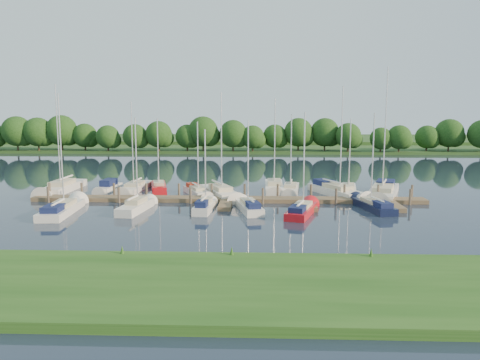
{
  "coord_description": "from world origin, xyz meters",
  "views": [
    {
      "loc": [
        3.06,
        -38.82,
        9.12
      ],
      "look_at": [
        1.29,
        8.0,
        2.2
      ],
      "focal_mm": 35.0,
      "sensor_mm": 36.0,
      "label": 1
    }
  ],
  "objects_px": {
    "sailboat_n_0": "(62,189)",
    "sailboat_s_2": "(205,207)",
    "sailboat_n_5": "(221,194)",
    "motorboat": "(108,188)",
    "dock": "(227,201)"
  },
  "relations": [
    {
      "from": "dock",
      "to": "sailboat_n_5",
      "type": "xyz_separation_m",
      "value": [
        -0.87,
        3.33,
        0.08
      ]
    },
    {
      "from": "sailboat_s_2",
      "to": "motorboat",
      "type": "bearing_deg",
      "value": 144.35
    },
    {
      "from": "sailboat_n_0",
      "to": "sailboat_s_2",
      "type": "xyz_separation_m",
      "value": [
        17.59,
        -9.86,
        0.05
      ]
    },
    {
      "from": "sailboat_n_0",
      "to": "sailboat_n_5",
      "type": "xyz_separation_m",
      "value": [
        18.49,
        -2.59,
        -0.0
      ]
    },
    {
      "from": "sailboat_n_0",
      "to": "motorboat",
      "type": "bearing_deg",
      "value": -173.98
    },
    {
      "from": "dock",
      "to": "sailboat_n_0",
      "type": "height_order",
      "value": "sailboat_n_0"
    },
    {
      "from": "sailboat_n_5",
      "to": "sailboat_s_2",
      "type": "bearing_deg",
      "value": 58.69
    },
    {
      "from": "sailboat_n_0",
      "to": "sailboat_s_2",
      "type": "height_order",
      "value": "sailboat_n_0"
    },
    {
      "from": "motorboat",
      "to": "sailboat_n_5",
      "type": "relative_size",
      "value": 0.47
    },
    {
      "from": "sailboat_n_0",
      "to": "sailboat_n_5",
      "type": "distance_m",
      "value": 18.67
    },
    {
      "from": "motorboat",
      "to": "sailboat_s_2",
      "type": "bearing_deg",
      "value": 144.56
    },
    {
      "from": "sailboat_n_0",
      "to": "sailboat_n_5",
      "type": "relative_size",
      "value": 1.09
    },
    {
      "from": "sailboat_n_0",
      "to": "sailboat_s_2",
      "type": "relative_size",
      "value": 1.59
    },
    {
      "from": "dock",
      "to": "sailboat_n_0",
      "type": "relative_size",
      "value": 3.19
    },
    {
      "from": "dock",
      "to": "sailboat_n_0",
      "type": "bearing_deg",
      "value": 163.01
    }
  ]
}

